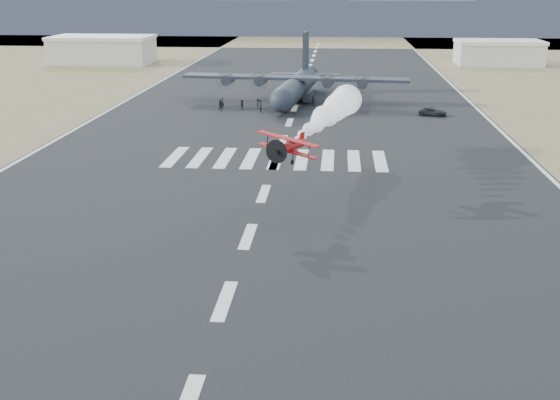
# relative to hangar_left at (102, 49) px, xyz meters

# --- Properties ---
(scrub_far) EXTENTS (500.00, 80.00, 0.00)m
(scrub_far) POSITION_rel_hangar_left_xyz_m (52.00, 85.00, -3.41)
(scrub_far) COLOR brown
(scrub_far) RESTS_ON ground
(runway_markings) EXTENTS (60.00, 260.00, 0.01)m
(runway_markings) POSITION_rel_hangar_left_xyz_m (52.00, -85.00, -3.40)
(runway_markings) COLOR silver
(runway_markings) RESTS_ON ground
(ridge_seg_b) EXTENTS (150.00, 50.00, 15.00)m
(ridge_seg_b) POSITION_rel_hangar_left_xyz_m (-78.00, 115.00, 4.09)
(ridge_seg_b) COLOR slate
(ridge_seg_b) RESTS_ON ground
(ridge_seg_c) EXTENTS (150.00, 50.00, 17.00)m
(ridge_seg_c) POSITION_rel_hangar_left_xyz_m (-13.00, 115.00, 5.09)
(ridge_seg_c) COLOR slate
(ridge_seg_c) RESTS_ON ground
(ridge_seg_d) EXTENTS (150.00, 50.00, 13.00)m
(ridge_seg_d) POSITION_rel_hangar_left_xyz_m (52.00, 115.00, 3.09)
(ridge_seg_d) COLOR slate
(ridge_seg_d) RESTS_ON ground
(ridge_seg_e) EXTENTS (150.00, 50.00, 15.00)m
(ridge_seg_e) POSITION_rel_hangar_left_xyz_m (117.00, 115.00, 4.09)
(ridge_seg_e) COLOR slate
(ridge_seg_e) RESTS_ON ground
(hangar_left) EXTENTS (24.50, 14.50, 6.70)m
(hangar_left) POSITION_rel_hangar_left_xyz_m (0.00, 0.00, 0.00)
(hangar_left) COLOR #ABA698
(hangar_left) RESTS_ON ground
(hangar_right) EXTENTS (20.50, 12.50, 5.90)m
(hangar_right) POSITION_rel_hangar_left_xyz_m (98.00, 5.00, -0.40)
(hangar_right) COLOR #ABA698
(hangar_right) RESTS_ON ground
(aerobatic_biplane) EXTENTS (5.72, 5.26, 2.53)m
(aerobatic_biplane) POSITION_rel_hangar_left_xyz_m (54.93, -115.18, 2.79)
(aerobatic_biplane) COLOR red
(smoke_trail) EXTENTS (6.55, 23.70, 3.58)m
(smoke_trail) POSITION_rel_hangar_left_xyz_m (58.97, -95.50, 2.95)
(smoke_trail) COLOR white
(transport_aircraft) EXTENTS (38.16, 31.35, 11.01)m
(transport_aircraft) POSITION_rel_hangar_left_xyz_m (51.88, -54.26, -0.57)
(transport_aircraft) COLOR #1D202C
(transport_aircraft) RESTS_ON ground
(support_vehicle) EXTENTS (4.67, 3.12, 1.19)m
(support_vehicle) POSITION_rel_hangar_left_xyz_m (73.55, -65.85, -2.81)
(support_vehicle) COLOR black
(support_vehicle) RESTS_ON ground
(crew_a) EXTENTS (0.79, 0.86, 1.89)m
(crew_a) POSITION_rel_hangar_left_xyz_m (46.86, -64.85, -2.46)
(crew_a) COLOR black
(crew_a) RESTS_ON ground
(crew_b) EXTENTS (0.98, 0.80, 1.73)m
(crew_b) POSITION_rel_hangar_left_xyz_m (54.97, -58.93, -2.54)
(crew_b) COLOR black
(crew_b) RESTS_ON ground
(crew_c) EXTENTS (0.68, 1.17, 1.70)m
(crew_c) POSITION_rel_hangar_left_xyz_m (46.16, -62.16, -2.56)
(crew_c) COLOR black
(crew_c) RESTS_ON ground
(crew_d) EXTENTS (1.08, 0.62, 1.77)m
(crew_d) POSITION_rel_hangar_left_xyz_m (57.11, -60.62, -2.52)
(crew_d) COLOR black
(crew_d) RESTS_ON ground
(crew_e) EXTENTS (1.08, 0.91, 1.89)m
(crew_e) POSITION_rel_hangar_left_xyz_m (59.45, -57.97, -2.46)
(crew_e) COLOR black
(crew_e) RESTS_ON ground
(crew_f) EXTENTS (0.78, 1.52, 1.56)m
(crew_f) POSITION_rel_hangar_left_xyz_m (43.61, -62.68, -2.63)
(crew_f) COLOR black
(crew_f) RESTS_ON ground
(crew_g) EXTENTS (0.82, 0.78, 1.75)m
(crew_g) POSITION_rel_hangar_left_xyz_m (40.37, -62.31, -2.53)
(crew_g) COLOR black
(crew_g) RESTS_ON ground
(crew_h) EXTENTS (0.90, 0.59, 1.79)m
(crew_h) POSITION_rel_hangar_left_xyz_m (40.44, -64.48, -2.51)
(crew_h) COLOR black
(crew_h) RESTS_ON ground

